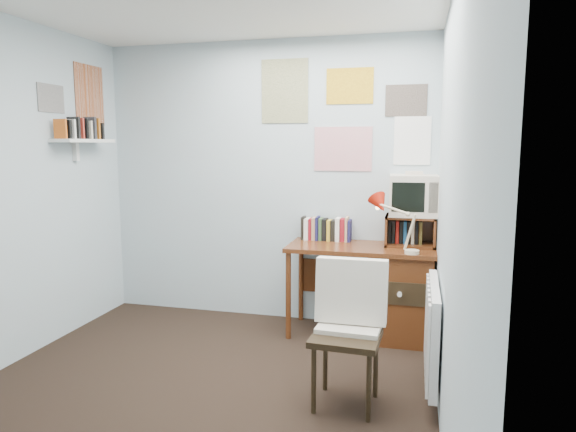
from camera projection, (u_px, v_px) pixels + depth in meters
name	position (u px, v px, depth m)	size (l,w,h in m)	color
ground	(185.00, 407.00, 3.14)	(3.50, 3.50, 0.00)	black
back_wall	(266.00, 182.00, 4.64)	(3.00, 0.02, 2.50)	#A9B8C2
right_wall	(450.00, 212.00, 2.60)	(0.02, 3.50, 2.50)	#A9B8C2
desk	(393.00, 290.00, 4.22)	(1.20, 0.55, 0.76)	#572B14
desk_chair	(346.00, 338.00, 3.10)	(0.44, 0.42, 0.86)	black
desk_lamp	(413.00, 228.00, 3.89)	(0.28, 0.24, 0.40)	red
tv_riser	(410.00, 231.00, 4.23)	(0.40, 0.30, 0.25)	#572B14
crt_tv	(413.00, 193.00, 4.20)	(0.38, 0.35, 0.36)	beige
book_row	(336.00, 228.00, 4.45)	(0.60, 0.14, 0.22)	#572B14
radiator	(433.00, 331.00, 3.25)	(0.09, 0.80, 0.60)	white
wall_shelf	(84.00, 141.00, 4.31)	(0.20, 0.62, 0.24)	white
posters_back	(343.00, 114.00, 4.38)	(1.20, 0.01, 0.90)	white
posters_left	(71.00, 95.00, 4.28)	(0.01, 0.70, 0.60)	white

